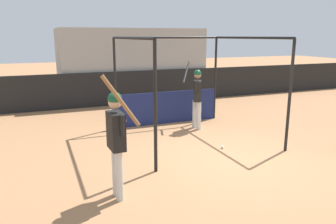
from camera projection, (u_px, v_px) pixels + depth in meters
The scene contains 7 objects.
ground_plane at pixel (230, 159), 7.27m from camera, with size 60.00×60.00×0.00m, color #A8754C.
outfield_wall at pixel (141, 87), 13.12m from camera, with size 24.00×0.12×1.31m.
bleacher_section at pixel (129, 63), 14.43m from camera, with size 5.95×3.20×2.99m.
batting_cage at pixel (178, 89), 9.35m from camera, with size 3.34×3.47×2.65m.
player_batter at pixel (197, 93), 9.42m from camera, with size 0.63×0.96×1.92m.
player_waiting at pixel (116, 135), 5.28m from camera, with size 0.55×0.76×2.12m.
baseball at pixel (222, 147), 7.92m from camera, with size 0.07×0.07×0.07m.
Camera 1 is at (-3.83, -5.84, 2.67)m, focal length 35.00 mm.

